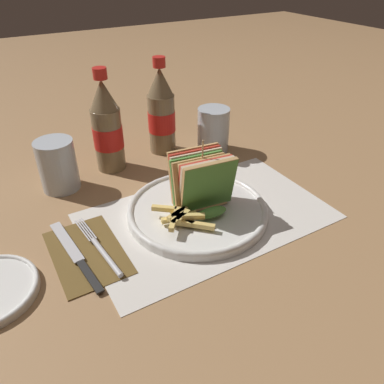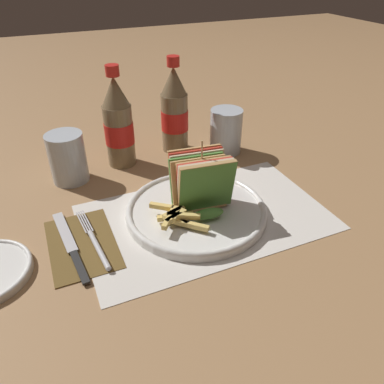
# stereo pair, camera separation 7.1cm
# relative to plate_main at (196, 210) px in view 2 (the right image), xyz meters

# --- Properties ---
(ground_plane) EXTENTS (4.00, 4.00, 0.00)m
(ground_plane) POSITION_rel_plate_main_xyz_m (0.01, -0.02, -0.01)
(ground_plane) COLOR #9E754C
(placemat) EXTENTS (0.46, 0.28, 0.00)m
(placemat) POSITION_rel_plate_main_xyz_m (0.01, -0.01, -0.01)
(placemat) COLOR silver
(placemat) RESTS_ON ground_plane
(plate_main) EXTENTS (0.27, 0.27, 0.02)m
(plate_main) POSITION_rel_plate_main_xyz_m (0.00, 0.00, 0.00)
(plate_main) COLOR white
(plate_main) RESTS_ON ground_plane
(club_sandwich) EXTENTS (0.11, 0.10, 0.14)m
(club_sandwich) POSITION_rel_plate_main_xyz_m (0.01, 0.00, 0.06)
(club_sandwich) COLOR tan
(club_sandwich) RESTS_ON plate_main
(fries_pile) EXTENTS (0.08, 0.10, 0.02)m
(fries_pile) POSITION_rel_plate_main_xyz_m (-0.05, -0.03, 0.02)
(fries_pile) COLOR #E5C166
(fries_pile) RESTS_ON plate_main
(napkin) EXTENTS (0.11, 0.17, 0.00)m
(napkin) POSITION_rel_plate_main_xyz_m (-0.22, 0.00, -0.01)
(napkin) COLOR brown
(napkin) RESTS_ON ground_plane
(fork) EXTENTS (0.03, 0.17, 0.01)m
(fork) POSITION_rel_plate_main_xyz_m (-0.19, -0.02, -0.00)
(fork) COLOR silver
(fork) RESTS_ON napkin
(knife) EXTENTS (0.03, 0.20, 0.00)m
(knife) POSITION_rel_plate_main_xyz_m (-0.23, -0.00, -0.00)
(knife) COLOR black
(knife) RESTS_ON napkin
(coke_bottle_near) EXTENTS (0.07, 0.07, 0.23)m
(coke_bottle_near) POSITION_rel_plate_main_xyz_m (-0.08, 0.26, 0.09)
(coke_bottle_near) COLOR #7A6647
(coke_bottle_near) RESTS_ON ground_plane
(coke_bottle_far) EXTENTS (0.07, 0.07, 0.23)m
(coke_bottle_far) POSITION_rel_plate_main_xyz_m (0.07, 0.28, 0.09)
(coke_bottle_far) COLOR #7A6647
(coke_bottle_far) RESTS_ON ground_plane
(glass_near) EXTENTS (0.08, 0.08, 0.11)m
(glass_near) POSITION_rel_plate_main_xyz_m (0.18, 0.22, 0.04)
(glass_near) COLOR silver
(glass_near) RESTS_ON ground_plane
(glass_far) EXTENTS (0.08, 0.08, 0.11)m
(glass_far) POSITION_rel_plate_main_xyz_m (-0.20, 0.23, 0.04)
(glass_far) COLOR silver
(glass_far) RESTS_ON ground_plane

